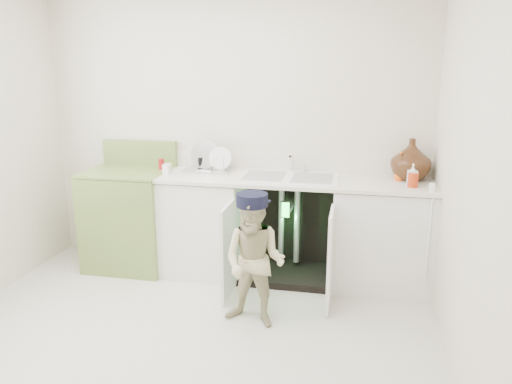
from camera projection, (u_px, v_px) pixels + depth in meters
The scene contains 5 objects.
ground at pixel (182, 341), 3.42m from camera, with size 3.50×3.50×0.00m, color beige.
room_shell at pixel (175, 162), 3.10m from camera, with size 6.00×5.50×1.26m.
counter_run at pixel (292, 225), 4.33m from camera, with size 2.44×1.02×1.24m.
avocado_stove at pixel (131, 217), 4.59m from camera, with size 0.73×0.65×1.13m.
repair_worker at pixel (254, 260), 3.53m from camera, with size 0.53×0.75×0.98m.
Camera 1 is at (1.11, -2.88, 1.87)m, focal length 35.00 mm.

